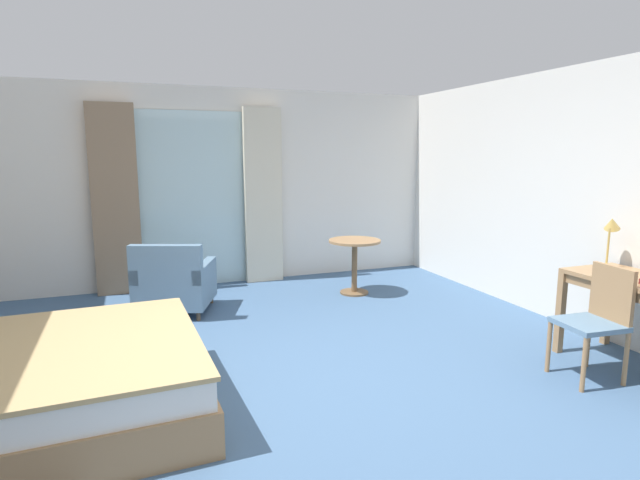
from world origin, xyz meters
The scene contains 11 objects.
ground centered at (0.00, 0.00, -0.05)m, with size 6.61×7.61×0.10m, color #426084.
wall_back centered at (0.00, 3.54, 1.31)m, with size 6.21×0.12×2.61m, color silver.
wall_right centered at (3.04, 0.00, 1.31)m, with size 0.12×7.21×2.61m, color silver.
balcony_glass_door centered at (-0.41, 3.46, 1.15)m, with size 1.43×0.02×2.30m, color silver.
curtain_panel_left centered at (-1.35, 3.36, 1.18)m, with size 0.55×0.10×2.36m, color #897056.
curtain_panel_right centered at (0.52, 3.36, 1.18)m, with size 0.51×0.10×2.36m, color beige.
bed centered at (-1.89, 0.18, 0.27)m, with size 2.18×1.84×1.07m.
desk_chair centered at (2.17, -0.58, 0.50)m, with size 0.46×0.45×0.89m.
desk_lamp centered at (2.76, -0.14, 1.09)m, with size 0.23×0.19×0.46m.
armchair_by_window centered at (-0.77, 2.30, 0.33)m, with size 0.98×0.98×0.82m.
round_cafe_table centered at (1.42, 2.33, 0.51)m, with size 0.65×0.65×0.69m.
Camera 1 is at (-1.19, -3.35, 1.75)m, focal length 28.46 mm.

